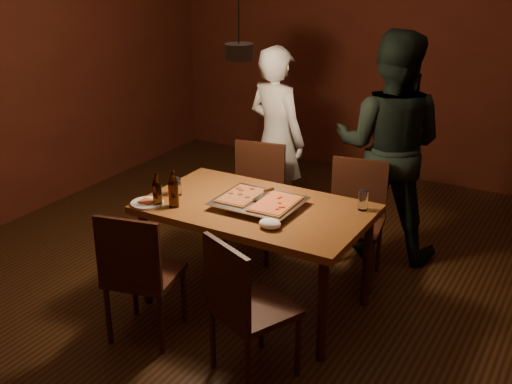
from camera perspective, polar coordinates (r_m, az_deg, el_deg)
The scene contains 19 objects.
room_shell at distance 4.19m, azimuth -1.49°, elevation 7.63°, with size 6.00×6.00×6.00m.
dining_table at distance 4.31m, azimuth -0.00°, elevation -2.15°, with size 1.50×0.90×0.75m.
chair_far_left at distance 5.16m, azimuth -0.01°, elevation 0.30°, with size 0.49×0.49×0.49m.
chair_far_right at distance 4.83m, azimuth 8.83°, elevation -1.49°, with size 0.49×0.49×0.49m.
chair_near_left at distance 4.04m, azimuth -10.48°, elevation -6.47°, with size 0.50×0.50×0.49m.
chair_near_right at distance 3.65m, azimuth -1.19°, elevation -9.37°, with size 0.55×0.55×0.49m.
pizza_tray at distance 4.25m, azimuth 0.23°, elevation -1.05°, with size 0.55×0.45×0.05m, color silver.
pizza_meat at distance 4.30m, azimuth -1.30°, elevation -0.30°, with size 0.22×0.35×0.02m, color maroon.
pizza_cheese at distance 4.17m, azimuth 1.76°, elevation -1.02°, with size 0.24×0.38×0.02m, color gold.
spatula at distance 4.25m, azimuth 0.37°, elevation -0.50°, with size 0.09×0.24×0.04m, color silver, non-canonical shape.
beer_bottle_a at distance 4.29m, azimuth -8.79°, elevation 0.25°, with size 0.06×0.06×0.24m.
beer_bottle_b at distance 4.25m, azimuth -7.37°, elevation 0.30°, with size 0.07×0.07×0.26m.
water_glass_left at distance 4.47m, azimuth -7.14°, elevation 0.47°, with size 0.08×0.08×0.12m, color silver.
water_glass_right at distance 4.25m, azimuth 9.50°, elevation -0.75°, with size 0.06×0.06×0.13m, color silver.
plate_slice at distance 4.36m, azimuth -9.65°, elevation -0.97°, with size 0.22×0.22×0.03m.
napkin at distance 3.95m, azimuth 1.25°, elevation -2.84°, with size 0.14×0.11×0.06m, color white.
diner_white at distance 5.54m, azimuth 1.82°, elevation 4.73°, with size 0.58×0.38×1.60m, color white.
diner_dark at distance 5.11m, azimuth 11.73°, elevation 3.97°, with size 0.88×0.68×1.80m, color black.
pendant_lamp at distance 4.12m, azimuth -1.53°, elevation 12.50°, with size 0.18×0.18×1.10m.
Camera 1 is at (2.12, -3.47, 2.42)m, focal length 45.00 mm.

